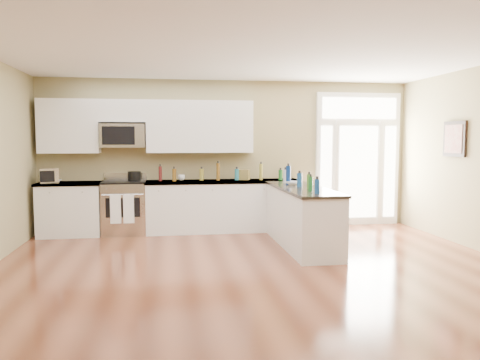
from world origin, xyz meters
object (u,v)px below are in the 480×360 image
at_px(kitchen_range, 125,207).
at_px(stockpot, 134,176).
at_px(peninsula_cabinet, 302,219).
at_px(toaster_oven, 49,176).

xyz_separation_m(kitchen_range, stockpot, (0.17, 0.09, 0.56)).
bearing_deg(peninsula_cabinet, kitchen_range, 153.17).
bearing_deg(kitchen_range, toaster_oven, -175.73).
bearing_deg(stockpot, peninsula_cabinet, -29.74).
height_order(peninsula_cabinet, stockpot, stockpot).
distance_m(peninsula_cabinet, toaster_oven, 4.38).
relative_size(kitchen_range, toaster_oven, 3.61).
relative_size(peninsula_cabinet, toaster_oven, 7.76).
relative_size(stockpot, toaster_oven, 0.79).
relative_size(peninsula_cabinet, stockpot, 9.83).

